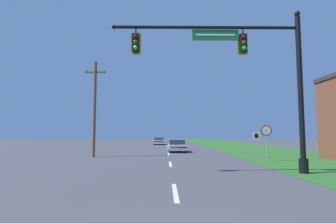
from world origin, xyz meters
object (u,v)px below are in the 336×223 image
(far_car, at_px, (159,141))
(utility_pole_near, at_px, (95,107))
(stop_sign, at_px, (266,135))
(car_ahead, at_px, (177,146))
(route_sign_post, at_px, (256,139))
(signal_mast, at_px, (254,72))

(far_car, relative_size, utility_pole_near, 0.54)
(far_car, bearing_deg, stop_sign, -73.65)
(car_ahead, bearing_deg, route_sign_post, -49.75)
(car_ahead, xyz_separation_m, utility_pole_near, (-7.25, -6.22, 3.59))
(signal_mast, distance_m, utility_pole_near, 13.99)
(stop_sign, xyz_separation_m, utility_pole_near, (-13.10, 3.76, 2.33))
(stop_sign, bearing_deg, utility_pole_near, 163.99)
(far_car, relative_size, stop_sign, 1.74)
(signal_mast, distance_m, far_car, 34.12)
(car_ahead, bearing_deg, signal_mast, -78.52)
(car_ahead, distance_m, far_car, 18.01)
(route_sign_post, bearing_deg, far_car, 108.56)
(stop_sign, bearing_deg, signal_mast, -115.92)
(stop_sign, bearing_deg, car_ahead, 120.38)
(utility_pole_near, bearing_deg, signal_mast, -41.81)
(signal_mast, height_order, utility_pole_near, signal_mast)
(signal_mast, bearing_deg, car_ahead, 101.48)
(car_ahead, height_order, stop_sign, stop_sign)
(signal_mast, relative_size, stop_sign, 3.86)
(far_car, height_order, route_sign_post, route_sign_post)
(stop_sign, bearing_deg, far_car, 106.35)
(far_car, distance_m, stop_sign, 29.04)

